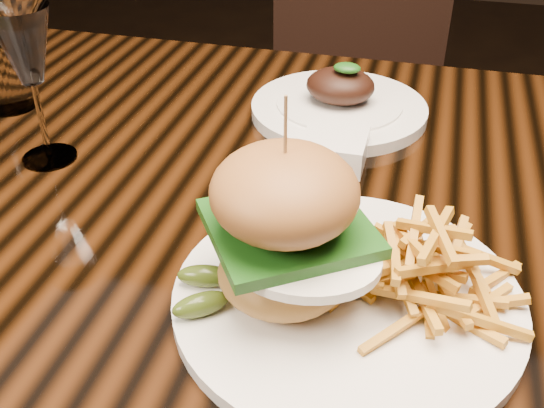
% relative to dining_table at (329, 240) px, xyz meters
% --- Properties ---
extents(dining_table, '(1.60, 0.90, 0.75)m').
position_rel_dining_table_xyz_m(dining_table, '(0.00, 0.00, 0.00)').
color(dining_table, black).
rests_on(dining_table, ground).
extents(burger_plate, '(0.34, 0.34, 0.22)m').
position_rel_dining_table_xyz_m(burger_plate, '(0.04, -0.20, 0.14)').
color(burger_plate, white).
rests_on(burger_plate, dining_table).
extents(ramekin, '(0.09, 0.09, 0.04)m').
position_rel_dining_table_xyz_m(ramekin, '(-0.01, 0.07, 0.10)').
color(ramekin, white).
rests_on(ramekin, dining_table).
extents(wine_glass, '(0.08, 0.08, 0.21)m').
position_rel_dining_table_xyz_m(wine_glass, '(-0.38, -0.02, 0.23)').
color(wine_glass, white).
rests_on(wine_glass, dining_table).
extents(water_tumbler, '(0.08, 0.08, 0.11)m').
position_rel_dining_table_xyz_m(water_tumbler, '(-0.53, 0.11, 0.13)').
color(water_tumbler, white).
rests_on(water_tumbler, dining_table).
extents(far_dish, '(0.27, 0.27, 0.09)m').
position_rel_dining_table_xyz_m(far_dish, '(-0.03, 0.21, 0.09)').
color(far_dish, white).
rests_on(far_dish, dining_table).
extents(chair_far, '(0.54, 0.55, 0.95)m').
position_rel_dining_table_xyz_m(chair_far, '(-0.07, 0.89, -0.13)').
color(chair_far, black).
rests_on(chair_far, ground).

